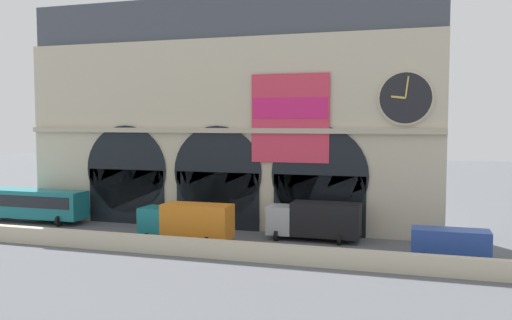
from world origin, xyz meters
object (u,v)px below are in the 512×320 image
(bus_west, at_px, (32,204))
(box_truck_mideast, at_px, (315,220))
(van_east, at_px, (450,243))
(box_truck_center, at_px, (187,221))

(bus_west, height_order, box_truck_mideast, box_truck_mideast)
(van_east, bearing_deg, box_truck_center, -179.39)
(van_east, bearing_deg, bus_west, 174.74)
(box_truck_center, distance_m, van_east, 19.77)
(box_truck_center, bearing_deg, box_truck_mideast, 21.01)
(box_truck_center, bearing_deg, bus_west, 168.36)
(bus_west, relative_size, box_truck_center, 1.47)
(box_truck_mideast, distance_m, van_east, 10.73)
(bus_west, distance_m, box_truck_mideast, 27.46)
(box_truck_center, bearing_deg, van_east, 0.61)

